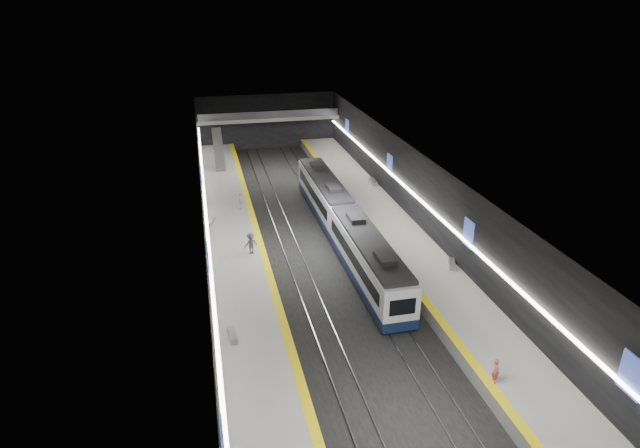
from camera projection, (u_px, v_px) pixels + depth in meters
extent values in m
plane|color=black|center=(321.00, 252.00, 48.29)|extent=(70.00, 70.00, 0.00)
cube|color=beige|center=(321.00, 168.00, 45.05)|extent=(20.00, 70.00, 0.04)
cube|color=black|center=(204.00, 222.00, 44.63)|extent=(0.04, 70.00, 8.00)
cube|color=black|center=(427.00, 202.00, 48.72)|extent=(0.04, 70.00, 8.00)
cube|color=black|center=(267.00, 122.00, 77.85)|extent=(20.00, 0.04, 8.00)
cube|color=slate|center=(237.00, 256.00, 46.56)|extent=(5.00, 70.00, 1.00)
cube|color=#A7A7A2|center=(236.00, 251.00, 46.35)|extent=(5.00, 70.00, 0.02)
cube|color=yellow|center=(262.00, 248.00, 46.80)|extent=(0.60, 70.00, 0.02)
cube|color=slate|center=(399.00, 239.00, 49.63)|extent=(5.00, 70.00, 1.00)
cube|color=#A7A7A2|center=(399.00, 234.00, 49.42)|extent=(5.00, 70.00, 0.02)
cube|color=yellow|center=(377.00, 237.00, 48.96)|extent=(0.60, 70.00, 0.02)
cube|color=gray|center=(285.00, 255.00, 47.61)|extent=(0.08, 70.00, 0.12)
cube|color=gray|center=(301.00, 254.00, 47.91)|extent=(0.08, 70.00, 0.12)
cube|color=gray|center=(340.00, 250.00, 48.63)|extent=(0.08, 70.00, 0.12)
cube|color=gray|center=(355.00, 248.00, 48.93)|extent=(0.08, 70.00, 0.12)
cube|color=#111D3E|center=(368.00, 274.00, 43.08)|extent=(2.65, 15.00, 0.80)
cube|color=white|center=(368.00, 256.00, 42.41)|extent=(2.65, 15.00, 2.50)
cube|color=black|center=(369.00, 240.00, 41.84)|extent=(2.44, 14.25, 0.30)
cube|color=black|center=(368.00, 256.00, 42.39)|extent=(2.69, 13.20, 1.00)
cube|color=black|center=(403.00, 307.00, 35.73)|extent=(1.85, 0.05, 1.20)
cube|color=#111D3E|center=(325.00, 206.00, 56.44)|extent=(2.65, 15.00, 0.80)
cube|color=white|center=(325.00, 192.00, 55.77)|extent=(2.65, 15.00, 2.50)
cube|color=black|center=(325.00, 179.00, 55.21)|extent=(2.44, 14.25, 0.30)
cube|color=black|center=(325.00, 191.00, 55.75)|extent=(2.69, 13.20, 1.00)
cube|color=black|center=(344.00, 220.00, 49.10)|extent=(1.85, 0.05, 1.20)
cube|color=#3C52B6|center=(223.00, 446.00, 22.17)|extent=(0.10, 1.50, 2.20)
cube|color=#3C52B6|center=(208.00, 260.00, 37.31)|extent=(0.10, 1.50, 2.20)
cube|color=#3C52B6|center=(201.00, 178.00, 53.35)|extent=(0.10, 1.50, 2.20)
cube|color=#3C52B6|center=(198.00, 136.00, 68.50)|extent=(0.10, 1.50, 2.20)
cube|color=#3C52B6|center=(631.00, 375.00, 26.22)|extent=(0.10, 1.50, 2.20)
cube|color=#3C52B6|center=(468.00, 233.00, 41.37)|extent=(0.10, 1.50, 2.20)
cube|color=#3C52B6|center=(390.00, 165.00, 57.41)|extent=(0.10, 1.50, 2.20)
cube|color=#3C52B6|center=(347.00, 128.00, 72.55)|extent=(0.10, 1.50, 2.20)
cube|color=white|center=(207.00, 224.00, 44.75)|extent=(0.25, 68.60, 0.12)
cube|color=white|center=(425.00, 204.00, 48.76)|extent=(0.25, 68.60, 0.12)
cube|color=gray|center=(268.00, 118.00, 75.67)|extent=(20.00, 3.00, 0.50)
cube|color=#47474C|center=(270.00, 115.00, 74.07)|extent=(19.60, 0.08, 1.00)
cube|color=#99999E|center=(219.00, 149.00, 68.75)|extent=(1.20, 7.50, 3.92)
cube|color=#99999E|center=(232.00, 336.00, 34.75)|extent=(0.59, 1.65, 0.39)
cube|color=#99999E|center=(210.00, 222.00, 51.50)|extent=(1.02, 1.74, 0.41)
cube|color=#99999E|center=(452.00, 264.00, 43.71)|extent=(1.09, 1.73, 0.41)
cube|color=#99999E|center=(373.00, 182.00, 62.11)|extent=(0.63, 1.99, 0.48)
imported|color=#D04D4F|center=(496.00, 371.00, 30.64)|extent=(0.44, 0.62, 1.60)
imported|color=silver|center=(241.00, 201.00, 54.71)|extent=(0.82, 1.14, 1.80)
imported|color=#48464E|center=(251.00, 244.00, 45.54)|extent=(1.39, 1.09, 1.88)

